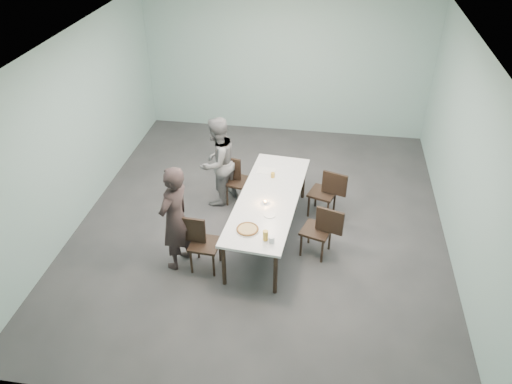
# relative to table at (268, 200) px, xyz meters

# --- Properties ---
(ground) EXTENTS (7.00, 7.00, 0.00)m
(ground) POSITION_rel_table_xyz_m (-0.16, 0.34, -0.69)
(ground) COLOR #333335
(ground) RESTS_ON ground
(room_shell) EXTENTS (6.02, 7.02, 3.01)m
(room_shell) POSITION_rel_table_xyz_m (-0.16, 0.34, 1.33)
(room_shell) COLOR #90B6B1
(room_shell) RESTS_ON ground
(table) EXTENTS (1.11, 2.67, 0.75)m
(table) POSITION_rel_table_xyz_m (0.00, 0.00, 0.00)
(table) COLOR white
(table) RESTS_ON ground
(chair_near_left) EXTENTS (0.62, 0.44, 0.87)m
(chair_near_left) POSITION_rel_table_xyz_m (-0.89, -0.87, -0.19)
(chair_near_left) COLOR black
(chair_near_left) RESTS_ON ground
(chair_far_left) EXTENTS (0.65, 0.50, 0.87)m
(chair_far_left) POSITION_rel_table_xyz_m (-0.70, 0.88, -0.19)
(chair_far_left) COLOR black
(chair_far_left) RESTS_ON ground
(chair_near_right) EXTENTS (0.65, 0.53, 0.87)m
(chair_near_right) POSITION_rel_table_xyz_m (0.85, -0.32, -0.19)
(chair_near_right) COLOR black
(chair_near_right) RESTS_ON ground
(chair_far_right) EXTENTS (0.65, 0.53, 0.87)m
(chair_far_right) POSITION_rel_table_xyz_m (0.90, 0.71, -0.19)
(chair_far_right) COLOR black
(chair_far_right) RESTS_ON ground
(diner_near) EXTENTS (0.58, 0.71, 1.67)m
(diner_near) POSITION_rel_table_xyz_m (-1.23, -0.85, 0.14)
(diner_near) COLOR black
(diner_near) RESTS_ON ground
(diner_far) EXTENTS (0.91, 0.98, 1.61)m
(diner_far) POSITION_rel_table_xyz_m (-1.00, 0.85, 0.11)
(diner_far) COLOR slate
(diner_far) RESTS_ON ground
(pizza) EXTENTS (0.34, 0.34, 0.04)m
(pizza) POSITION_rel_table_xyz_m (-0.18, -0.85, 0.08)
(pizza) COLOR white
(pizza) RESTS_ON table
(side_plate) EXTENTS (0.18, 0.18, 0.01)m
(side_plate) POSITION_rel_table_xyz_m (0.08, -0.45, 0.06)
(side_plate) COLOR white
(side_plate) RESTS_ON table
(beer_glass) EXTENTS (0.08, 0.08, 0.15)m
(beer_glass) POSITION_rel_table_xyz_m (0.09, -1.02, 0.13)
(beer_glass) COLOR gold
(beer_glass) RESTS_ON table
(water_tumbler) EXTENTS (0.08, 0.08, 0.09)m
(water_tumbler) POSITION_rel_table_xyz_m (0.18, -1.06, 0.10)
(water_tumbler) COLOR silver
(water_tumbler) RESTS_ON table
(tealight) EXTENTS (0.06, 0.06, 0.05)m
(tealight) POSITION_rel_table_xyz_m (-0.03, -0.17, 0.08)
(tealight) COLOR silver
(tealight) RESTS_ON table
(amber_tumbler) EXTENTS (0.07, 0.07, 0.08)m
(amber_tumbler) POSITION_rel_table_xyz_m (-0.01, 0.59, 0.10)
(amber_tumbler) COLOR gold
(amber_tumbler) RESTS_ON table
(menu) EXTENTS (0.32, 0.24, 0.01)m
(menu) POSITION_rel_table_xyz_m (-0.14, 0.77, 0.06)
(menu) COLOR silver
(menu) RESTS_ON table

